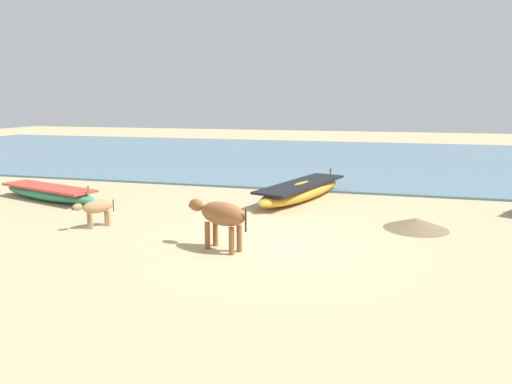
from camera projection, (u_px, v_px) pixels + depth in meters
ground at (273, 242)px, 10.40m from camera, size 80.00×80.00×0.00m
sea_water at (339, 158)px, 25.59m from camera, size 60.00×20.00×0.08m
fishing_boat_0 at (49, 192)px, 14.78m from camera, size 4.28×2.06×0.64m
fishing_boat_1 at (302, 190)px, 14.87m from camera, size 2.54×4.99×0.74m
cow_adult_brown at (221, 215)px, 9.73m from camera, size 1.55×0.89×1.04m
calf_near_tan at (96, 208)px, 11.54m from camera, size 0.76×0.96×0.69m
debris_pile_0 at (416, 224)px, 11.43m from camera, size 2.00×2.00×0.28m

